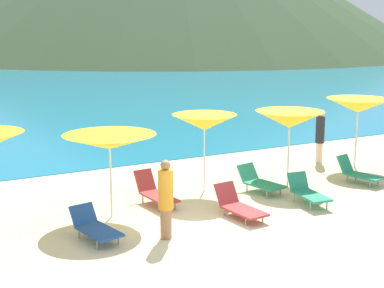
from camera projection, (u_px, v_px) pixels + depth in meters
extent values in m
cube|color=beige|center=(75.00, 153.00, 21.05)|extent=(50.00, 100.00, 0.30)
cylinder|color=silver|center=(111.00, 178.00, 13.29)|extent=(0.05, 0.05, 1.92)
cone|color=yellow|center=(110.00, 142.00, 13.12)|extent=(2.32, 2.32, 0.35)
sphere|color=silver|center=(109.00, 137.00, 13.09)|extent=(0.07, 0.07, 0.07)
cylinder|color=silver|center=(204.00, 155.00, 15.39)|extent=(0.04, 0.04, 2.04)
cone|color=yellow|center=(204.00, 122.00, 15.20)|extent=(1.77, 1.77, 0.43)
sphere|color=silver|center=(204.00, 117.00, 15.17)|extent=(0.07, 0.07, 0.07)
cylinder|color=silver|center=(289.00, 149.00, 16.34)|extent=(0.05, 0.05, 1.97)
cone|color=yellow|center=(290.00, 119.00, 16.17)|extent=(2.14, 2.14, 0.49)
sphere|color=silver|center=(290.00, 114.00, 16.13)|extent=(0.07, 0.07, 0.07)
cylinder|color=silver|center=(356.00, 135.00, 18.09)|extent=(0.06, 0.06, 2.12)
cone|color=yellow|center=(358.00, 105.00, 17.89)|extent=(2.19, 2.19, 0.45)
sphere|color=silver|center=(358.00, 101.00, 17.87)|extent=(0.07, 0.07, 0.07)
cube|color=#1E478C|center=(99.00, 231.00, 11.86)|extent=(0.79, 1.20, 0.05)
cube|color=#1E478C|center=(83.00, 214.00, 12.33)|extent=(0.60, 0.39, 0.42)
cylinder|color=gray|center=(97.00, 245.00, 11.47)|extent=(0.04, 0.04, 0.21)
cylinder|color=gray|center=(118.00, 239.00, 11.78)|extent=(0.04, 0.04, 0.21)
cylinder|color=gray|center=(79.00, 234.00, 12.06)|extent=(0.04, 0.04, 0.21)
cylinder|color=gray|center=(99.00, 229.00, 12.37)|extent=(0.04, 0.04, 0.21)
cube|color=#268C66|center=(265.00, 185.00, 15.29)|extent=(0.83, 1.16, 0.05)
cube|color=#268C66|center=(248.00, 172.00, 15.75)|extent=(0.65, 0.42, 0.46)
cylinder|color=gray|center=(267.00, 194.00, 14.91)|extent=(0.04, 0.04, 0.22)
cylinder|color=gray|center=(280.00, 191.00, 15.25)|extent=(0.04, 0.04, 0.22)
cylinder|color=gray|center=(247.00, 188.00, 15.47)|extent=(0.04, 0.04, 0.22)
cylinder|color=gray|center=(261.00, 185.00, 15.80)|extent=(0.04, 0.04, 0.22)
cube|color=#A53333|center=(159.00, 197.00, 14.18)|extent=(0.63, 1.25, 0.05)
cube|color=#A53333|center=(145.00, 180.00, 14.75)|extent=(0.53, 0.38, 0.55)
cylinder|color=gray|center=(159.00, 208.00, 13.78)|extent=(0.04, 0.04, 0.23)
cylinder|color=gray|center=(175.00, 205.00, 14.02)|extent=(0.04, 0.04, 0.23)
cylinder|color=gray|center=(143.00, 199.00, 14.47)|extent=(0.04, 0.04, 0.23)
cylinder|color=gray|center=(158.00, 196.00, 14.71)|extent=(0.04, 0.04, 0.23)
cube|color=#268C66|center=(364.00, 176.00, 16.22)|extent=(0.74, 1.14, 0.05)
cube|color=#268C66|center=(345.00, 164.00, 16.65)|extent=(0.56, 0.41, 0.51)
cylinder|color=gray|center=(369.00, 184.00, 15.86)|extent=(0.04, 0.04, 0.21)
cylinder|color=gray|center=(378.00, 182.00, 16.15)|extent=(0.04, 0.04, 0.21)
cylinder|color=gray|center=(347.00, 179.00, 16.41)|extent=(0.04, 0.04, 0.21)
cylinder|color=gray|center=(356.00, 177.00, 16.69)|extent=(0.04, 0.04, 0.21)
cube|color=#268C66|center=(311.00, 196.00, 14.25)|extent=(0.70, 1.15, 0.05)
cube|color=#268C66|center=(298.00, 181.00, 14.80)|extent=(0.57, 0.32, 0.46)
cylinder|color=gray|center=(310.00, 206.00, 13.89)|extent=(0.04, 0.04, 0.24)
cylinder|color=gray|center=(327.00, 204.00, 14.06)|extent=(0.04, 0.04, 0.24)
cylinder|color=gray|center=(294.00, 198.00, 14.59)|extent=(0.04, 0.04, 0.24)
cylinder|color=gray|center=(310.00, 196.00, 14.76)|extent=(0.04, 0.04, 0.24)
cube|color=#A53333|center=(245.00, 211.00, 13.26)|extent=(0.71, 1.19, 0.05)
cube|color=#A53333|center=(226.00, 194.00, 13.79)|extent=(0.60, 0.37, 0.52)
cylinder|color=gray|center=(246.00, 222.00, 12.86)|extent=(0.04, 0.04, 0.18)
cylinder|color=gray|center=(263.00, 218.00, 13.14)|extent=(0.04, 0.04, 0.18)
cylinder|color=gray|center=(225.00, 212.00, 13.50)|extent=(0.04, 0.04, 0.18)
cylinder|color=gray|center=(241.00, 209.00, 13.79)|extent=(0.04, 0.04, 0.18)
cylinder|color=beige|center=(319.00, 153.00, 18.80)|extent=(0.22, 0.22, 0.68)
cylinder|color=#26262D|center=(320.00, 130.00, 18.64)|extent=(0.29, 0.29, 0.88)
sphere|color=beige|center=(321.00, 114.00, 18.53)|extent=(0.22, 0.22, 0.22)
cylinder|color=#A3704C|center=(166.00, 224.00, 12.03)|extent=(0.24, 0.24, 0.66)
cylinder|color=orange|center=(166.00, 189.00, 11.88)|extent=(0.33, 0.33, 0.86)
sphere|color=#A3704C|center=(165.00, 165.00, 11.77)|extent=(0.21, 0.21, 0.21)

